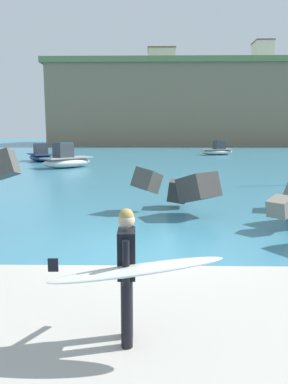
{
  "coord_description": "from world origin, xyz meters",
  "views": [
    {
      "loc": [
        0.03,
        -8.96,
        2.94
      ],
      "look_at": [
        -0.13,
        0.5,
        1.4
      ],
      "focal_mm": 34.17,
      "sensor_mm": 36.0,
      "label": 1
    }
  ],
  "objects_px": {
    "station_building_central": "(262,55)",
    "station_building_east": "(161,60)",
    "boat_near_left": "(66,160)",
    "station_building_west": "(206,71)",
    "surfer_with_board": "(129,269)",
    "boat_mid_centre": "(217,150)",
    "boat_near_centre": "(40,156)"
  },
  "relations": [
    {
      "from": "boat_near_left",
      "to": "boat_mid_centre",
      "type": "distance_m",
      "value": 24.57
    },
    {
      "from": "surfer_with_board",
      "to": "boat_near_left",
      "type": "xyz_separation_m",
      "value": [
        -6.85,
        26.52,
        -0.6
      ]
    },
    {
      "from": "boat_near_centre",
      "to": "station_building_central",
      "type": "xyz_separation_m",
      "value": [
        38.99,
        56.61,
        21.17
      ]
    },
    {
      "from": "boat_near_centre",
      "to": "boat_mid_centre",
      "type": "relative_size",
      "value": 0.99
    },
    {
      "from": "boat_near_left",
      "to": "station_building_west",
      "type": "bearing_deg",
      "value": 73.71
    },
    {
      "from": "boat_near_left",
      "to": "station_building_east",
      "type": "xyz_separation_m",
      "value": [
        9.87,
        66.43,
        20.48
      ]
    },
    {
      "from": "station_building_west",
      "to": "station_building_central",
      "type": "xyz_separation_m",
      "value": [
        11.73,
        -14.51,
        1.26
      ]
    },
    {
      "from": "surfer_with_board",
      "to": "station_building_west",
      "type": "height_order",
      "value": "station_building_west"
    },
    {
      "from": "station_building_east",
      "to": "surfer_with_board",
      "type": "bearing_deg",
      "value": -91.86
    },
    {
      "from": "boat_near_left",
      "to": "station_building_central",
      "type": "height_order",
      "value": "station_building_central"
    },
    {
      "from": "surfer_with_board",
      "to": "boat_near_left",
      "type": "height_order",
      "value": "boat_near_left"
    },
    {
      "from": "surfer_with_board",
      "to": "station_building_east",
      "type": "height_order",
      "value": "station_building_east"
    },
    {
      "from": "surfer_with_board",
      "to": "boat_near_centre",
      "type": "height_order",
      "value": "surfer_with_board"
    },
    {
      "from": "surfer_with_board",
      "to": "boat_mid_centre",
      "type": "relative_size",
      "value": 0.43
    },
    {
      "from": "boat_near_centre",
      "to": "station_building_east",
      "type": "xyz_separation_m",
      "value": [
        14.24,
        59.26,
        20.55
      ]
    },
    {
      "from": "boat_near_left",
      "to": "station_building_west",
      "type": "distance_m",
      "value": 83.94
    },
    {
      "from": "surfer_with_board",
      "to": "boat_near_centre",
      "type": "distance_m",
      "value": 35.52
    },
    {
      "from": "surfer_with_board",
      "to": "station_building_west",
      "type": "bearing_deg",
      "value": 81.3
    },
    {
      "from": "boat_near_left",
      "to": "boat_mid_centre",
      "type": "height_order",
      "value": "boat_near_left"
    },
    {
      "from": "surfer_with_board",
      "to": "station_building_central",
      "type": "distance_m",
      "value": 96.67
    },
    {
      "from": "boat_mid_centre",
      "to": "station_building_east",
      "type": "bearing_deg",
      "value": 97.42
    },
    {
      "from": "station_building_west",
      "to": "station_building_central",
      "type": "distance_m",
      "value": 18.7
    },
    {
      "from": "boat_mid_centre",
      "to": "station_building_central",
      "type": "distance_m",
      "value": 53.25
    },
    {
      "from": "station_building_west",
      "to": "station_building_east",
      "type": "xyz_separation_m",
      "value": [
        -13.02,
        -11.86,
        0.64
      ]
    },
    {
      "from": "boat_near_left",
      "to": "boat_near_centre",
      "type": "relative_size",
      "value": 0.97
    },
    {
      "from": "boat_near_left",
      "to": "boat_mid_centre",
      "type": "xyz_separation_m",
      "value": [
        16.1,
        18.56,
        -0.07
      ]
    },
    {
      "from": "station_building_west",
      "to": "station_building_east",
      "type": "distance_m",
      "value": 17.62
    },
    {
      "from": "station_building_central",
      "to": "station_building_east",
      "type": "distance_m",
      "value": 24.89
    },
    {
      "from": "boat_near_centre",
      "to": "boat_mid_centre",
      "type": "distance_m",
      "value": 23.43
    },
    {
      "from": "boat_near_left",
      "to": "station_building_east",
      "type": "distance_m",
      "value": 70.21
    },
    {
      "from": "boat_near_centre",
      "to": "boat_mid_centre",
      "type": "xyz_separation_m",
      "value": [
        20.48,
        11.4,
        0.01
      ]
    },
    {
      "from": "boat_near_centre",
      "to": "station_building_east",
      "type": "height_order",
      "value": "station_building_east"
    }
  ]
}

